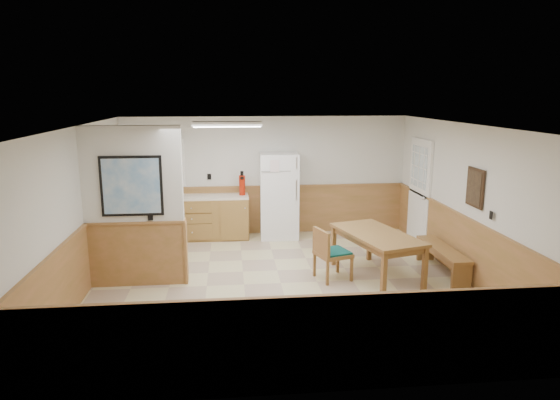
{
  "coord_description": "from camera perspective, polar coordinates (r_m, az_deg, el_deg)",
  "views": [
    {
      "loc": [
        -0.79,
        -7.46,
        2.97
      ],
      "look_at": [
        0.03,
        0.4,
        1.27
      ],
      "focal_mm": 32.0,
      "sensor_mm": 36.0,
      "label": 1
    }
  ],
  "objects": [
    {
      "name": "wainscot_left",
      "position": [
        8.16,
        -21.34,
        -6.36
      ],
      "size": [
        0.04,
        6.0,
        1.0
      ],
      "primitive_type": "cube",
      "color": "#AF7246",
      "rests_on": "ground"
    },
    {
      "name": "partition_wall",
      "position": [
        7.99,
        -16.33,
        -0.94
      ],
      "size": [
        1.5,
        0.2,
        2.5
      ],
      "color": "silver",
      "rests_on": "ground"
    },
    {
      "name": "ground",
      "position": [
        8.07,
        0.09,
        -9.47
      ],
      "size": [
        6.0,
        6.0,
        0.0
      ],
      "primitive_type": "plane",
      "color": "tan",
      "rests_on": "ground"
    },
    {
      "name": "wainscot_right",
      "position": [
        8.72,
        20.05,
        -5.1
      ],
      "size": [
        0.04,
        6.0,
        1.0
      ],
      "primitive_type": "cube",
      "color": "#AF7246",
      "rests_on": "ground"
    },
    {
      "name": "dining_table",
      "position": [
        8.27,
        10.98,
        -4.36
      ],
      "size": [
        1.28,
        1.87,
        0.75
      ],
      "rotation": [
        0.0,
        0.0,
        0.27
      ],
      "color": "olive",
      "rests_on": "ground"
    },
    {
      "name": "ceiling",
      "position": [
        7.52,
        0.09,
        8.54
      ],
      "size": [
        6.0,
        6.0,
        0.02
      ],
      "primitive_type": "cube",
      "color": "white",
      "rests_on": "back_wall"
    },
    {
      "name": "dining_chair",
      "position": [
        8.09,
        5.5,
        -5.76
      ],
      "size": [
        0.81,
        0.66,
        0.85
      ],
      "rotation": [
        0.0,
        0.0,
        0.31
      ],
      "color": "olive",
      "rests_on": "ground"
    },
    {
      "name": "kitchen_window",
      "position": [
        10.62,
        -13.01,
        4.12
      ],
      "size": [
        0.8,
        0.04,
        1.0
      ],
      "color": "white",
      "rests_on": "back_wall"
    },
    {
      "name": "dining_bench",
      "position": [
        8.81,
        18.08,
        -5.87
      ],
      "size": [
        0.34,
        1.5,
        0.45
      ],
      "rotation": [
        0.0,
        0.0,
        0.01
      ],
      "color": "olive",
      "rests_on": "ground"
    },
    {
      "name": "kitchen_counter",
      "position": [
        10.46,
        -8.06,
        -1.89
      ],
      "size": [
        2.2,
        0.61,
        1.0
      ],
      "color": "olive",
      "rests_on": "ground"
    },
    {
      "name": "fluorescent_fixture",
      "position": [
        8.78,
        -6.07,
        8.63
      ],
      "size": [
        1.2,
        0.3,
        0.09
      ],
      "color": "white",
      "rests_on": "ceiling"
    },
    {
      "name": "exterior_door",
      "position": [
        10.27,
        15.62,
        0.9
      ],
      "size": [
        0.07,
        1.02,
        2.15
      ],
      "color": "white",
      "rests_on": "ground"
    },
    {
      "name": "right_wall",
      "position": [
        8.54,
        20.53,
        -0.27
      ],
      "size": [
        0.02,
        6.0,
        2.5
      ],
      "primitive_type": "cube",
      "color": "silver",
      "rests_on": "ground"
    },
    {
      "name": "soap_bottle",
      "position": [
        10.41,
        -13.23,
        0.91
      ],
      "size": [
        0.08,
        0.08,
        0.21
      ],
      "primitive_type": "cylinder",
      "rotation": [
        0.0,
        0.0,
        -0.26
      ],
      "color": "green",
      "rests_on": "kitchen_counter"
    },
    {
      "name": "left_wall",
      "position": [
        7.97,
        -21.89,
        -1.23
      ],
      "size": [
        0.02,
        6.0,
        2.5
      ],
      "primitive_type": "cube",
      "color": "silver",
      "rests_on": "ground"
    },
    {
      "name": "refrigerator",
      "position": [
        10.36,
        -0.1,
        0.51
      ],
      "size": [
        0.81,
        0.74,
        1.77
      ],
      "rotation": [
        0.0,
        0.0,
        -0.05
      ],
      "color": "white",
      "rests_on": "ground"
    },
    {
      "name": "fire_extinguisher",
      "position": [
        10.34,
        -4.35,
        1.78
      ],
      "size": [
        0.13,
        0.13,
        0.5
      ],
      "rotation": [
        0.0,
        0.0,
        0.03
      ],
      "color": "#B21E09",
      "rests_on": "kitchen_counter"
    },
    {
      "name": "wall_painting",
      "position": [
        8.21,
        21.39,
        1.32
      ],
      "size": [
        0.04,
        0.5,
        0.6
      ],
      "color": "#332214",
      "rests_on": "right_wall"
    },
    {
      "name": "back_wall",
      "position": [
        10.63,
        -1.61,
        2.8
      ],
      "size": [
        6.0,
        0.02,
        2.5
      ],
      "primitive_type": "cube",
      "color": "silver",
      "rests_on": "ground"
    },
    {
      "name": "wainscot_back",
      "position": [
        10.76,
        -1.57,
        -1.16
      ],
      "size": [
        6.0,
        0.04,
        1.0
      ],
      "primitive_type": "cube",
      "color": "#AF7246",
      "rests_on": "ground"
    }
  ]
}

